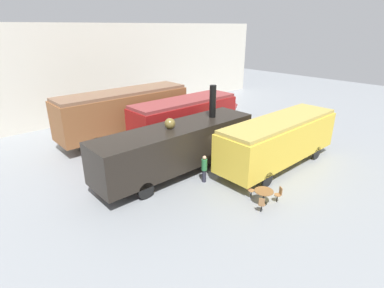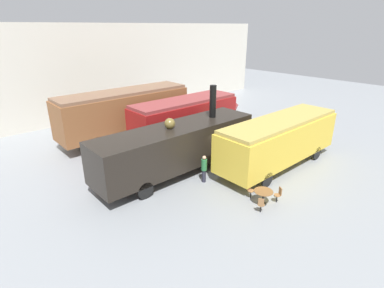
% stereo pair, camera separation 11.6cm
% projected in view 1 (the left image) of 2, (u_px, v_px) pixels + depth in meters
% --- Properties ---
extents(ground_plane, '(80.00, 80.00, 0.00)m').
position_uv_depth(ground_plane, '(217.00, 165.00, 20.12)').
color(ground_plane, gray).
extents(backdrop_wall, '(44.00, 0.15, 9.00)m').
position_uv_depth(backdrop_wall, '(102.00, 72.00, 29.37)').
color(backdrop_wall, beige).
rests_on(backdrop_wall, ground_plane).
extents(passenger_coach_wooden, '(10.79, 2.87, 3.97)m').
position_uv_depth(passenger_coach_wooden, '(124.00, 111.00, 24.13)').
color(passenger_coach_wooden, brown).
rests_on(passenger_coach_wooden, ground_plane).
extents(streamlined_locomotive, '(10.98, 2.73, 3.46)m').
position_uv_depth(streamlined_locomotive, '(192.00, 115.00, 24.10)').
color(streamlined_locomotive, maroon).
rests_on(streamlined_locomotive, ground_plane).
extents(steam_locomotive, '(10.96, 2.71, 5.20)m').
position_uv_depth(steam_locomotive, '(178.00, 145.00, 18.50)').
color(steam_locomotive, black).
rests_on(steam_locomotive, ground_plane).
extents(passenger_coach_vintage, '(9.73, 2.73, 3.23)m').
position_uv_depth(passenger_coach_vintage, '(279.00, 139.00, 19.47)').
color(passenger_coach_vintage, gold).
rests_on(passenger_coach_vintage, ground_plane).
extents(cafe_table_near, '(0.99, 0.99, 0.77)m').
position_uv_depth(cafe_table_near, '(264.00, 193.00, 15.55)').
color(cafe_table_near, black).
rests_on(cafe_table_near, ground_plane).
extents(cafe_chair_0, '(0.40, 0.39, 0.87)m').
position_uv_depth(cafe_chair_0, '(279.00, 193.00, 15.75)').
color(cafe_chair_0, black).
rests_on(cafe_chair_0, ground_plane).
extents(cafe_chair_1, '(0.36, 0.36, 0.87)m').
position_uv_depth(cafe_chair_1, '(250.00, 189.00, 16.20)').
color(cafe_chair_1, black).
rests_on(cafe_chair_1, ground_plane).
extents(cafe_chair_2, '(0.40, 0.39, 0.87)m').
position_uv_depth(cafe_chair_2, '(262.00, 204.00, 14.83)').
color(cafe_chair_2, black).
rests_on(cafe_chair_2, ground_plane).
extents(visitor_person, '(0.34, 0.34, 1.70)m').
position_uv_depth(visitor_person, '(204.00, 168.00, 17.66)').
color(visitor_person, '#262633').
rests_on(visitor_person, ground_plane).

